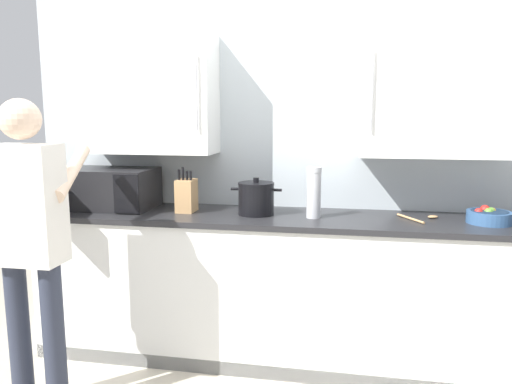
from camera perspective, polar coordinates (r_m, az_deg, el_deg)
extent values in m
cube|color=#B2BCC1|center=(3.23, 3.89, 6.33)|extent=(3.56, 0.10, 2.79)
cube|color=white|center=(3.26, -12.82, 11.34)|extent=(0.89, 0.32, 0.77)
cylinder|color=#B7BABF|center=(2.96, -7.16, 11.75)|extent=(0.01, 0.01, 0.46)
cube|color=white|center=(3.05, 20.94, 11.16)|extent=(0.89, 0.32, 0.77)
cylinder|color=#B7BABF|center=(2.83, 13.76, 11.70)|extent=(0.01, 0.01, 0.46)
cube|color=white|center=(3.09, 2.97, -11.73)|extent=(3.10, 0.57, 0.91)
cube|color=#232326|center=(2.95, 3.04, -3.14)|extent=(3.14, 0.61, 0.03)
cube|color=black|center=(3.02, 2.21, -20.75)|extent=(3.10, 0.04, 0.09)
cube|color=black|center=(3.32, -17.13, 0.43)|extent=(0.59, 0.39, 0.26)
cube|color=beige|center=(3.35, -18.47, 0.44)|extent=(0.38, 0.33, 0.21)
cube|color=black|center=(3.05, -15.30, -0.22)|extent=(0.16, 0.01, 0.24)
cube|color=black|center=(3.10, -24.31, -0.55)|extent=(0.15, 0.41, 0.24)
cylinder|color=#B7BABF|center=(2.87, 6.94, -0.37)|extent=(0.09, 0.09, 0.28)
cylinder|color=#B7BABF|center=(2.85, 7.00, 2.69)|extent=(0.09, 0.09, 0.03)
cube|color=tan|center=(3.08, -8.34, -0.44)|extent=(0.11, 0.15, 0.21)
cylinder|color=black|center=(3.05, -9.22, 2.06)|extent=(0.02, 0.02, 0.07)
cylinder|color=black|center=(3.04, -8.76, 2.20)|extent=(0.02, 0.02, 0.08)
cylinder|color=black|center=(3.03, -8.30, 1.96)|extent=(0.02, 0.02, 0.06)
cylinder|color=black|center=(3.02, -7.84, 1.97)|extent=(0.02, 0.02, 0.06)
cylinder|color=tan|center=(2.96, 18.04, -3.04)|extent=(0.13, 0.23, 0.01)
ellipsoid|color=tan|center=(3.05, 20.45, -2.79)|extent=(0.08, 0.07, 0.02)
cylinder|color=black|center=(2.96, 0.01, -0.94)|extent=(0.22, 0.22, 0.19)
cylinder|color=black|center=(2.94, 0.01, 1.00)|extent=(0.23, 0.23, 0.02)
cylinder|color=black|center=(2.94, 0.01, 1.44)|extent=(0.04, 0.04, 0.03)
cylinder|color=black|center=(2.97, -2.56, 0.38)|extent=(0.05, 0.02, 0.02)
cylinder|color=black|center=(2.93, 2.63, 0.24)|extent=(0.05, 0.02, 0.02)
cylinder|color=#335684|center=(3.03, 26.18, -2.74)|extent=(0.25, 0.25, 0.07)
cylinder|color=#192B42|center=(3.03, 26.20, -2.46)|extent=(0.20, 0.20, 0.05)
sphere|color=red|center=(2.99, 25.15, -2.19)|extent=(0.05, 0.05, 0.05)
sphere|color=orange|center=(3.06, 26.49, -2.08)|extent=(0.04, 0.04, 0.04)
sphere|color=red|center=(3.07, 25.78, -1.93)|extent=(0.06, 0.06, 0.06)
sphere|color=#5B9333|center=(3.01, 26.12, -2.19)|extent=(0.05, 0.05, 0.05)
sphere|color=#5B9333|center=(3.05, 26.36, -2.08)|extent=(0.05, 0.05, 0.05)
cylinder|color=#282D3D|center=(2.88, -26.51, -15.25)|extent=(0.11, 0.11, 0.82)
cylinder|color=#282D3D|center=(2.77, -23.06, -15.98)|extent=(0.11, 0.11, 0.82)
cube|color=silver|center=(2.62, -25.84, -1.35)|extent=(0.34, 0.20, 0.60)
sphere|color=beige|center=(2.59, -26.47, 7.83)|extent=(0.20, 0.20, 0.20)
cylinder|color=beige|center=(2.75, -21.25, 2.34)|extent=(0.20, 0.53, 0.26)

